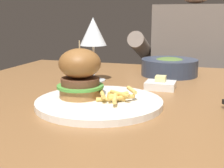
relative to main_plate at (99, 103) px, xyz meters
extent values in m
cube|color=brown|center=(0.09, 0.11, -0.03)|extent=(1.16, 0.98, 0.04)
cylinder|color=brown|center=(-0.43, 0.54, -0.40)|extent=(0.06, 0.06, 0.70)
cylinder|color=white|center=(0.00, 0.00, 0.00)|extent=(0.28, 0.28, 0.01)
cylinder|color=#9E6B38|center=(-0.05, 0.01, 0.02)|extent=(0.09, 0.09, 0.02)
cylinder|color=#4C9338|center=(-0.05, 0.01, 0.03)|extent=(0.11, 0.11, 0.01)
cylinder|color=brown|center=(-0.05, 0.01, 0.04)|extent=(0.09, 0.09, 0.02)
ellipsoid|color=brown|center=(-0.05, 0.01, 0.08)|extent=(0.09, 0.09, 0.07)
cylinder|color=#CCB78C|center=(-0.05, 0.01, 0.11)|extent=(0.00, 0.00, 0.05)
cylinder|color=gold|center=(0.03, 0.03, 0.01)|extent=(0.05, 0.02, 0.01)
cylinder|color=#E0B251|center=(0.03, -0.01, 0.01)|extent=(0.06, 0.03, 0.01)
cylinder|color=gold|center=(0.05, 0.00, 0.02)|extent=(0.05, 0.05, 0.01)
cylinder|color=#EABC5B|center=(0.04, -0.02, 0.02)|extent=(0.02, 0.06, 0.01)
cylinder|color=#E0B251|center=(0.04, 0.01, 0.02)|extent=(0.04, 0.05, 0.01)
cylinder|color=#E0B251|center=(0.01, 0.00, 0.02)|extent=(0.04, 0.07, 0.01)
cylinder|color=#EABC5B|center=(0.06, 0.03, 0.03)|extent=(0.03, 0.05, 0.01)
cylinder|color=gold|center=(0.05, 0.00, 0.02)|extent=(0.05, 0.04, 0.01)
cylinder|color=silver|center=(-0.11, 0.24, -0.01)|extent=(0.07, 0.07, 0.00)
cylinder|color=silver|center=(-0.11, 0.24, 0.05)|extent=(0.01, 0.01, 0.10)
cone|color=silver|center=(-0.11, 0.24, 0.14)|extent=(0.08, 0.08, 0.08)
cube|color=white|center=(0.10, 0.20, 0.00)|extent=(0.08, 0.07, 0.02)
cube|color=#F4E58C|center=(0.10, 0.20, 0.02)|extent=(0.03, 0.03, 0.02)
cylinder|color=#2D384C|center=(0.10, 0.40, 0.02)|extent=(0.18, 0.18, 0.05)
ellipsoid|color=#4C662D|center=(0.10, 0.40, 0.04)|extent=(0.10, 0.10, 0.02)
cube|color=#282833|center=(0.15, 0.88, -0.52)|extent=(0.30, 0.22, 0.46)
cube|color=#72665B|center=(0.15, 0.88, -0.03)|extent=(0.36, 0.20, 0.52)
cylinder|color=#72665B|center=(-0.07, 0.80, 0.03)|extent=(0.07, 0.34, 0.18)
camera|label=1|loc=(0.22, -0.62, 0.19)|focal=50.00mm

